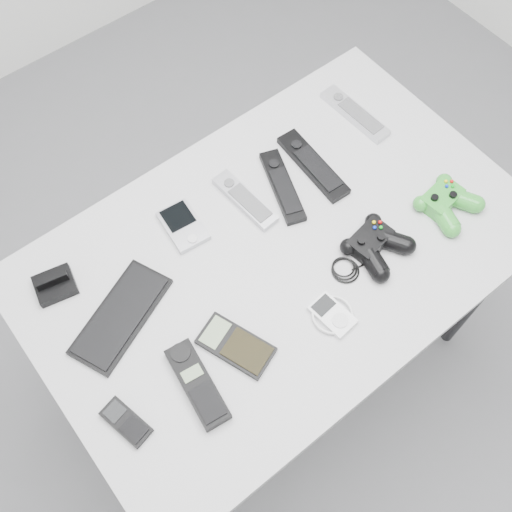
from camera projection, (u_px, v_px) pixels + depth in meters
floor at (281, 365)px, 2.00m from camera, size 3.50×3.50×0.00m
desk at (279, 263)px, 1.40m from camera, size 1.13×0.73×0.76m
pda_keyboard at (121, 316)px, 1.26m from camera, size 0.27×0.19×0.02m
dock_bracket at (54, 283)px, 1.28m from camera, size 0.10×0.09×0.04m
pda at (183, 225)px, 1.36m from camera, size 0.09×0.13×0.02m
remote_silver_a at (245, 199)px, 1.40m from camera, size 0.06×0.19×0.02m
remote_black_a at (282, 186)px, 1.41m from camera, size 0.12×0.21×0.02m
remote_black_b at (313, 165)px, 1.44m from camera, size 0.07×0.23×0.02m
remote_silver_b at (355, 113)px, 1.52m from camera, size 0.06×0.21×0.02m
mobile_phone at (126, 422)px, 1.16m from camera, size 0.07×0.11×0.02m
cordless_handset at (197, 384)px, 1.19m from camera, size 0.08×0.19×0.03m
calculator at (236, 345)px, 1.23m from camera, size 0.13×0.17×0.02m
mp3_player at (332, 315)px, 1.26m from camera, size 0.10×0.10×0.02m
controller_black at (375, 244)px, 1.33m from camera, size 0.25×0.18×0.05m
controller_green at (446, 201)px, 1.38m from camera, size 0.15×0.16×0.05m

